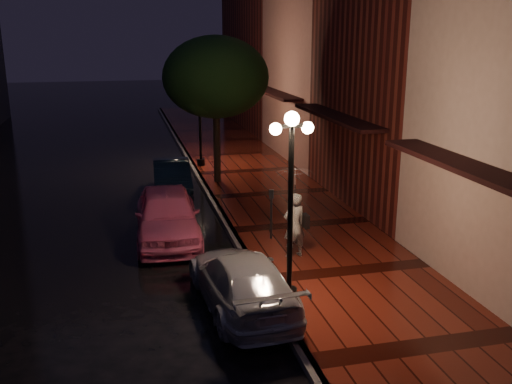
{
  "coord_description": "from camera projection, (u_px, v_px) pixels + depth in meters",
  "views": [
    {
      "loc": [
        -3.14,
        -16.33,
        6.05
      ],
      "look_at": [
        0.71,
        -0.28,
        1.4
      ],
      "focal_mm": 40.0,
      "sensor_mm": 36.0,
      "label": 1
    }
  ],
  "objects": [
    {
      "name": "ground",
      "position": [
        232.0,
        235.0,
        17.63
      ],
      "size": [
        120.0,
        120.0,
        0.0
      ],
      "primitive_type": "plane",
      "color": "black",
      "rests_on": "ground"
    },
    {
      "name": "sidewalk",
      "position": [
        301.0,
        227.0,
        18.11
      ],
      "size": [
        4.5,
        60.0,
        0.15
      ],
      "primitive_type": "cube",
      "color": "#40120B",
      "rests_on": "ground"
    },
    {
      "name": "curb",
      "position": [
        231.0,
        232.0,
        17.61
      ],
      "size": [
        0.25,
        60.0,
        0.15
      ],
      "primitive_type": "cube",
      "color": "#595451",
      "rests_on": "ground"
    },
    {
      "name": "storefront_mid",
      "position": [
        418.0,
        48.0,
        19.58
      ],
      "size": [
        5.0,
        8.0,
        11.0
      ],
      "primitive_type": "cube",
      "color": "#511914",
      "rests_on": "ground"
    },
    {
      "name": "storefront_far",
      "position": [
        333.0,
        65.0,
        27.34
      ],
      "size": [
        5.0,
        8.0,
        9.0
      ],
      "primitive_type": "cube",
      "color": "#8C5951",
      "rests_on": "ground"
    },
    {
      "name": "storefront_extra",
      "position": [
        278.0,
        49.0,
        36.56
      ],
      "size": [
        5.0,
        12.0,
        10.0
      ],
      "primitive_type": "cube",
      "color": "#511914",
      "rests_on": "ground"
    },
    {
      "name": "streetlamp_near",
      "position": [
        291.0,
        197.0,
        12.32
      ],
      "size": [
        0.96,
        0.36,
        4.31
      ],
      "color": "black",
      "rests_on": "sidewalk"
    },
    {
      "name": "streetlamp_far",
      "position": [
        200.0,
        112.0,
        25.42
      ],
      "size": [
        0.96,
        0.36,
        4.31
      ],
      "color": "black",
      "rests_on": "sidewalk"
    },
    {
      "name": "street_tree",
      "position": [
        216.0,
        80.0,
        22.22
      ],
      "size": [
        4.16,
        4.16,
        5.8
      ],
      "color": "black",
      "rests_on": "sidewalk"
    },
    {
      "name": "pink_car",
      "position": [
        167.0,
        215.0,
        17.0
      ],
      "size": [
        2.04,
        4.67,
        1.56
      ],
      "primitive_type": "imported",
      "rotation": [
        0.0,
        0.0,
        -0.04
      ],
      "color": "#E15C88",
      "rests_on": "ground"
    },
    {
      "name": "navy_car",
      "position": [
        172.0,
        178.0,
        21.86
      ],
      "size": [
        1.56,
        4.0,
        1.3
      ],
      "primitive_type": "imported",
      "rotation": [
        0.0,
        0.0,
        -0.05
      ],
      "color": "black",
      "rests_on": "ground"
    },
    {
      "name": "silver_car",
      "position": [
        242.0,
        281.0,
        12.82
      ],
      "size": [
        2.09,
        4.54,
        1.28
      ],
      "primitive_type": "imported",
      "rotation": [
        0.0,
        0.0,
        3.21
      ],
      "color": "#A3A2AA",
      "rests_on": "ground"
    },
    {
      "name": "woman_with_umbrella",
      "position": [
        295.0,
        198.0,
        15.09
      ],
      "size": [
        1.04,
        1.06,
        2.5
      ],
      "rotation": [
        0.0,
        0.0,
        3.38
      ],
      "color": "white",
      "rests_on": "sidewalk"
    },
    {
      "name": "parking_meter",
      "position": [
        271.0,
        209.0,
        16.63
      ],
      "size": [
        0.16,
        0.14,
        1.49
      ],
      "rotation": [
        0.0,
        0.0,
        -0.31
      ],
      "color": "black",
      "rests_on": "sidewalk"
    }
  ]
}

